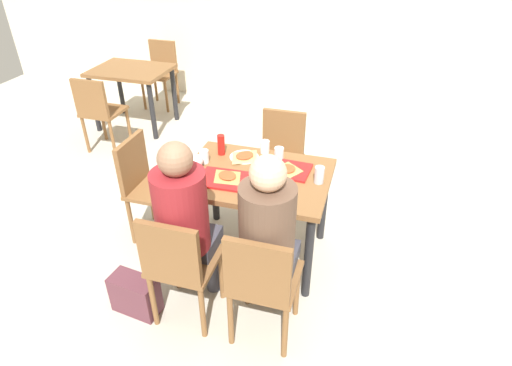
% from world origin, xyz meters
% --- Properties ---
extents(ground_plane, '(10.00, 10.00, 0.02)m').
position_xyz_m(ground_plane, '(0.00, 0.00, -0.01)').
color(ground_plane, '#B2AD9E').
extents(main_table, '(1.05, 0.78, 0.73)m').
position_xyz_m(main_table, '(0.00, 0.00, 0.62)').
color(main_table, brown).
rests_on(main_table, ground_plane).
extents(chair_near_left, '(0.40, 0.40, 0.86)m').
position_xyz_m(chair_near_left, '(-0.26, -0.77, 0.51)').
color(chair_near_left, brown).
rests_on(chair_near_left, ground_plane).
extents(chair_near_right, '(0.40, 0.40, 0.86)m').
position_xyz_m(chair_near_right, '(0.26, -0.77, 0.51)').
color(chair_near_right, brown).
rests_on(chair_near_right, ground_plane).
extents(chair_far_side, '(0.40, 0.40, 0.86)m').
position_xyz_m(chair_far_side, '(0.00, 0.77, 0.51)').
color(chair_far_side, brown).
rests_on(chair_far_side, ground_plane).
extents(chair_left_end, '(0.40, 0.40, 0.86)m').
position_xyz_m(chair_left_end, '(-0.91, 0.00, 0.51)').
color(chair_left_end, brown).
rests_on(chair_left_end, ground_plane).
extents(person_in_red, '(0.32, 0.42, 1.27)m').
position_xyz_m(person_in_red, '(-0.26, -0.63, 0.75)').
color(person_in_red, '#383842').
rests_on(person_in_red, ground_plane).
extents(person_in_brown_jacket, '(0.32, 0.42, 1.27)m').
position_xyz_m(person_in_brown_jacket, '(0.26, -0.63, 0.75)').
color(person_in_brown_jacket, '#383842').
rests_on(person_in_brown_jacket, ground_plane).
extents(tray_red_near, '(0.37, 0.27, 0.02)m').
position_xyz_m(tray_red_near, '(-0.18, -0.14, 0.74)').
color(tray_red_near, red).
rests_on(tray_red_near, main_table).
extents(tray_red_far, '(0.37, 0.28, 0.02)m').
position_xyz_m(tray_red_far, '(0.18, 0.12, 0.74)').
color(tray_red_far, red).
rests_on(tray_red_far, main_table).
extents(paper_plate_center, '(0.22, 0.22, 0.01)m').
position_xyz_m(paper_plate_center, '(-0.16, 0.21, 0.73)').
color(paper_plate_center, white).
rests_on(paper_plate_center, main_table).
extents(paper_plate_near_edge, '(0.22, 0.22, 0.01)m').
position_xyz_m(paper_plate_near_edge, '(0.16, -0.21, 0.73)').
color(paper_plate_near_edge, white).
rests_on(paper_plate_near_edge, main_table).
extents(pizza_slice_a, '(0.25, 0.25, 0.02)m').
position_xyz_m(pizza_slice_a, '(-0.17, -0.12, 0.75)').
color(pizza_slice_a, '#C68C47').
rests_on(pizza_slice_a, tray_red_near).
extents(pizza_slice_b, '(0.19, 0.21, 0.02)m').
position_xyz_m(pizza_slice_b, '(0.21, 0.09, 0.75)').
color(pizza_slice_b, tan).
rests_on(pizza_slice_b, tray_red_far).
extents(pizza_slice_c, '(0.24, 0.26, 0.02)m').
position_xyz_m(pizza_slice_c, '(-0.15, 0.21, 0.75)').
color(pizza_slice_c, '#DBAD60').
rests_on(pizza_slice_c, paper_plate_center).
extents(plastic_cup_a, '(0.07, 0.07, 0.10)m').
position_xyz_m(plastic_cup_a, '(-0.03, 0.33, 0.78)').
color(plastic_cup_a, white).
rests_on(plastic_cup_a, main_table).
extents(plastic_cup_b, '(0.07, 0.07, 0.10)m').
position_xyz_m(plastic_cup_b, '(0.03, -0.33, 0.78)').
color(plastic_cup_b, white).
rests_on(plastic_cup_b, main_table).
extents(plastic_cup_c, '(0.07, 0.07, 0.10)m').
position_xyz_m(plastic_cup_c, '(-0.42, 0.06, 0.78)').
color(plastic_cup_c, white).
rests_on(plastic_cup_c, main_table).
extents(plastic_cup_d, '(0.07, 0.07, 0.10)m').
position_xyz_m(plastic_cup_d, '(0.10, 0.25, 0.78)').
color(plastic_cup_d, white).
rests_on(plastic_cup_d, main_table).
extents(soda_can, '(0.07, 0.07, 0.12)m').
position_xyz_m(soda_can, '(0.44, 0.02, 0.79)').
color(soda_can, '#B7BCC6').
rests_on(soda_can, main_table).
extents(condiment_bottle, '(0.06, 0.06, 0.16)m').
position_xyz_m(condiment_bottle, '(-0.34, 0.21, 0.81)').
color(condiment_bottle, red).
rests_on(condiment_bottle, main_table).
extents(foil_bundle, '(0.10, 0.10, 0.10)m').
position_xyz_m(foil_bundle, '(-0.44, -0.02, 0.78)').
color(foil_bundle, silver).
rests_on(foil_bundle, main_table).
extents(handbag, '(0.34, 0.20, 0.28)m').
position_xyz_m(handbag, '(-0.61, -0.79, 0.14)').
color(handbag, '#592D38').
rests_on(handbag, ground_plane).
extents(background_table, '(0.90, 0.70, 0.73)m').
position_xyz_m(background_table, '(-2.12, 1.90, 0.61)').
color(background_table, brown).
rests_on(background_table, ground_plane).
extents(background_chair_near, '(0.40, 0.40, 0.86)m').
position_xyz_m(background_chair_near, '(-2.12, 1.17, 0.51)').
color(background_chair_near, brown).
rests_on(background_chair_near, ground_plane).
extents(background_chair_far, '(0.40, 0.40, 0.86)m').
position_xyz_m(background_chair_far, '(-2.12, 2.63, 0.51)').
color(background_chair_far, brown).
rests_on(background_chair_far, ground_plane).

